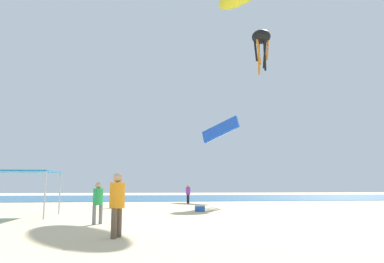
{
  "coord_description": "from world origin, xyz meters",
  "views": [
    {
      "loc": [
        -1.79,
        -14.68,
        1.55
      ],
      "look_at": [
        0.97,
        8.69,
        5.0
      ],
      "focal_mm": 33.95,
      "sensor_mm": 36.0,
      "label": 1
    }
  ],
  "objects": [
    {
      "name": "person_rightmost",
      "position": [
        1.49,
        15.86,
        0.93
      ],
      "size": [
        0.38,
        0.42,
        1.59
      ],
      "rotation": [
        0.0,
        0.0,
        1.75
      ],
      "color": "black",
      "rests_on": "ground"
    },
    {
      "name": "person_near_tent",
      "position": [
        -3.79,
        0.34,
        0.97
      ],
      "size": [
        0.39,
        0.39,
        1.65
      ],
      "rotation": [
        0.0,
        0.0,
        3.82
      ],
      "color": "slate",
      "rests_on": "ground"
    },
    {
      "name": "person_central",
      "position": [
        -3.93,
        10.79,
        1.07
      ],
      "size": [
        0.43,
        0.47,
        1.82
      ],
      "rotation": [
        0.0,
        0.0,
        5.04
      ],
      "color": "#33384C",
      "rests_on": "ground"
    },
    {
      "name": "ocean_strip",
      "position": [
        0.0,
        28.99,
        0.01
      ],
      "size": [
        110.0,
        20.01,
        0.03
      ],
      "primitive_type": "cube",
      "color": "#28608C",
      "rests_on": "ground"
    },
    {
      "name": "cooler_box",
      "position": [
        1.18,
        6.57,
        0.18
      ],
      "size": [
        0.57,
        0.37,
        0.35
      ],
      "color": "blue",
      "rests_on": "ground"
    },
    {
      "name": "canopy_tent",
      "position": [
        -8.09,
        4.12,
        2.12
      ],
      "size": [
        3.3,
        2.89,
        2.23
      ],
      "color": "#B2B2B7",
      "rests_on": "ground"
    },
    {
      "name": "person_leftmost",
      "position": [
        -2.72,
        -3.53,
        1.11
      ],
      "size": [
        0.45,
        0.49,
        1.9
      ],
      "rotation": [
        0.0,
        0.0,
        4.35
      ],
      "color": "brown",
      "rests_on": "ground"
    },
    {
      "name": "kite_octopus_black",
      "position": [
        10.45,
        22.76,
        17.68
      ],
      "size": [
        2.62,
        2.62,
        4.93
      ],
      "rotation": [
        0.0,
        0.0,
        2.83
      ],
      "color": "black"
    },
    {
      "name": "kite_parafoil_blue",
      "position": [
        5.44,
        21.58,
        7.12
      ],
      "size": [
        3.43,
        3.08,
        2.65
      ],
      "rotation": [
        0.0,
        0.0,
        2.49
      ],
      "color": "blue"
    },
    {
      "name": "ground",
      "position": [
        0.0,
        0.0,
        -0.05
      ],
      "size": [
        110.0,
        110.0,
        0.1
      ],
      "primitive_type": "cube",
      "color": "beige"
    }
  ]
}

